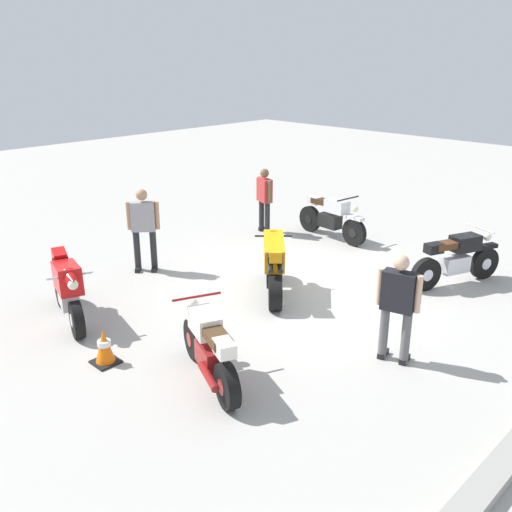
% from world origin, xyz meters
% --- Properties ---
extents(ground_plane, '(40.00, 40.00, 0.00)m').
position_xyz_m(ground_plane, '(0.00, 0.00, 0.00)').
color(ground_plane, '#ADAAA3').
extents(motorcycle_red_sportbike, '(0.92, 1.91, 1.14)m').
position_xyz_m(motorcycle_red_sportbike, '(3.76, -2.04, 0.59)').
color(motorcycle_red_sportbike, black).
rests_on(motorcycle_red_sportbike, ground).
extents(motorcycle_black_cruiser, '(1.99, 0.98, 1.09)m').
position_xyz_m(motorcycle_black_cruiser, '(-2.19, 1.82, 0.52)').
color(motorcycle_black_cruiser, black).
rests_on(motorcycle_black_cruiser, ground).
extents(motorcycle_silver_cruiser, '(0.71, 2.09, 1.09)m').
position_xyz_m(motorcycle_silver_cruiser, '(-2.83, -1.64, 0.52)').
color(motorcycle_silver_cruiser, black).
rests_on(motorcycle_silver_cruiser, ground).
extents(motorcycle_cream_vintage, '(1.00, 1.87, 1.07)m').
position_xyz_m(motorcycle_cream_vintage, '(3.36, 1.01, 0.49)').
color(motorcycle_cream_vintage, black).
rests_on(motorcycle_cream_vintage, ground).
extents(motorcycle_orange_sportbike, '(1.52, 1.51, 1.14)m').
position_xyz_m(motorcycle_orange_sportbike, '(0.57, -0.37, 0.59)').
color(motorcycle_orange_sportbike, black).
rests_on(motorcycle_orange_sportbike, ground).
extents(person_in_black_shirt, '(0.39, 0.64, 1.64)m').
position_xyz_m(person_in_black_shirt, '(1.15, 2.52, 0.93)').
color(person_in_black_shirt, '#59595B').
rests_on(person_in_black_shirt, ground).
extents(person_in_gray_shirt, '(0.56, 0.54, 1.70)m').
position_xyz_m(person_in_gray_shirt, '(1.52, -3.06, 0.97)').
color(person_in_gray_shirt, '#262628').
rests_on(person_in_gray_shirt, ground).
extents(person_in_red_shirt, '(0.43, 0.62, 1.60)m').
position_xyz_m(person_in_red_shirt, '(-2.03, -3.08, 0.90)').
color(person_in_red_shirt, '#262628').
rests_on(person_in_red_shirt, ground).
extents(traffic_cone, '(0.36, 0.36, 0.53)m').
position_xyz_m(traffic_cone, '(4.11, -0.42, 0.26)').
color(traffic_cone, black).
rests_on(traffic_cone, ground).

